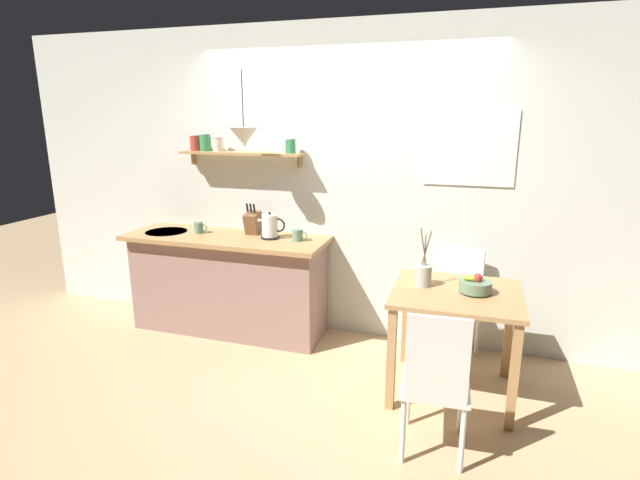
{
  "coord_description": "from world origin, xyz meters",
  "views": [
    {
      "loc": [
        1.09,
        -3.47,
        1.96
      ],
      "look_at": [
        -0.1,
        0.25,
        0.95
      ],
      "focal_mm": 27.54,
      "sensor_mm": 36.0,
      "label": 1
    }
  ],
  "objects_px": {
    "dining_table": "(456,309)",
    "pendant_lamp": "(244,136)",
    "dining_chair_near": "(436,379)",
    "coffee_mug_by_sink": "(199,228)",
    "electric_kettle": "(270,227)",
    "knife_block": "(253,222)",
    "fruit_bowl": "(475,285)",
    "dining_chair_far": "(456,299)",
    "coffee_mug_spare": "(298,235)",
    "twig_vase": "(423,275)"
  },
  "relations": [
    {
      "from": "knife_block",
      "to": "coffee_mug_by_sink",
      "type": "xyz_separation_m",
      "value": [
        -0.48,
        -0.12,
        -0.06
      ]
    },
    {
      "from": "dining_chair_near",
      "to": "coffee_mug_spare",
      "type": "bearing_deg",
      "value": 136.21
    },
    {
      "from": "dining_chair_near",
      "to": "pendant_lamp",
      "type": "bearing_deg",
      "value": 147.2
    },
    {
      "from": "dining_table",
      "to": "knife_block",
      "type": "bearing_deg",
      "value": 162.32
    },
    {
      "from": "dining_chair_far",
      "to": "pendant_lamp",
      "type": "xyz_separation_m",
      "value": [
        -1.72,
        -0.23,
        1.28
      ]
    },
    {
      "from": "fruit_bowl",
      "to": "coffee_mug_spare",
      "type": "bearing_deg",
      "value": 162.4
    },
    {
      "from": "dining_table",
      "to": "coffee_mug_by_sink",
      "type": "xyz_separation_m",
      "value": [
        -2.29,
        0.46,
        0.32
      ]
    },
    {
      "from": "dining_chair_far",
      "to": "pendant_lamp",
      "type": "distance_m",
      "value": 2.16
    },
    {
      "from": "twig_vase",
      "to": "electric_kettle",
      "type": "relative_size",
      "value": 1.69
    },
    {
      "from": "fruit_bowl",
      "to": "twig_vase",
      "type": "bearing_deg",
      "value": 173.78
    },
    {
      "from": "twig_vase",
      "to": "coffee_mug_by_sink",
      "type": "distance_m",
      "value": 2.1
    },
    {
      "from": "dining_chair_near",
      "to": "knife_block",
      "type": "xyz_separation_m",
      "value": [
        -1.75,
        1.33,
        0.51
      ]
    },
    {
      "from": "dining_chair_near",
      "to": "coffee_mug_by_sink",
      "type": "bearing_deg",
      "value": 151.37
    },
    {
      "from": "coffee_mug_by_sink",
      "to": "electric_kettle",
      "type": "bearing_deg",
      "value": 1.79
    },
    {
      "from": "dining_chair_far",
      "to": "twig_vase",
      "type": "relative_size",
      "value": 2.18
    },
    {
      "from": "coffee_mug_spare",
      "to": "pendant_lamp",
      "type": "distance_m",
      "value": 0.93
    },
    {
      "from": "electric_kettle",
      "to": "knife_block",
      "type": "bearing_deg",
      "value": 155.23
    },
    {
      "from": "dining_chair_far",
      "to": "coffee_mug_by_sink",
      "type": "xyz_separation_m",
      "value": [
        -2.27,
        -0.1,
        0.46
      ]
    },
    {
      "from": "electric_kettle",
      "to": "dining_chair_near",
      "type": "bearing_deg",
      "value": -38.84
    },
    {
      "from": "dining_chair_far",
      "to": "electric_kettle",
      "type": "bearing_deg",
      "value": -177.2
    },
    {
      "from": "dining_table",
      "to": "electric_kettle",
      "type": "distance_m",
      "value": 1.71
    },
    {
      "from": "electric_kettle",
      "to": "pendant_lamp",
      "type": "height_order",
      "value": "pendant_lamp"
    },
    {
      "from": "twig_vase",
      "to": "electric_kettle",
      "type": "xyz_separation_m",
      "value": [
        -1.36,
        0.44,
        0.16
      ]
    },
    {
      "from": "electric_kettle",
      "to": "coffee_mug_by_sink",
      "type": "relative_size",
      "value": 1.99
    },
    {
      "from": "coffee_mug_spare",
      "to": "knife_block",
      "type": "bearing_deg",
      "value": 167.05
    },
    {
      "from": "electric_kettle",
      "to": "coffee_mug_spare",
      "type": "distance_m",
      "value": 0.26
    },
    {
      "from": "dining_chair_near",
      "to": "coffee_mug_by_sink",
      "type": "height_order",
      "value": "coffee_mug_by_sink"
    },
    {
      "from": "dining_chair_far",
      "to": "electric_kettle",
      "type": "xyz_separation_m",
      "value": [
        -1.58,
        -0.08,
        0.51
      ]
    },
    {
      "from": "twig_vase",
      "to": "coffee_mug_by_sink",
      "type": "bearing_deg",
      "value": 168.62
    },
    {
      "from": "dining_chair_near",
      "to": "coffee_mug_by_sink",
      "type": "distance_m",
      "value": 2.58
    },
    {
      "from": "twig_vase",
      "to": "knife_block",
      "type": "bearing_deg",
      "value": 161.31
    },
    {
      "from": "dining_chair_near",
      "to": "knife_block",
      "type": "distance_m",
      "value": 2.26
    },
    {
      "from": "dining_chair_far",
      "to": "knife_block",
      "type": "xyz_separation_m",
      "value": [
        -1.79,
        0.02,
        0.51
      ]
    },
    {
      "from": "knife_block",
      "to": "dining_chair_near",
      "type": "bearing_deg",
      "value": -37.39
    },
    {
      "from": "dining_table",
      "to": "coffee_mug_by_sink",
      "type": "bearing_deg",
      "value": 168.67
    },
    {
      "from": "dining_table",
      "to": "pendant_lamp",
      "type": "bearing_deg",
      "value": 169.43
    },
    {
      "from": "fruit_bowl",
      "to": "pendant_lamp",
      "type": "height_order",
      "value": "pendant_lamp"
    },
    {
      "from": "dining_chair_near",
      "to": "electric_kettle",
      "type": "height_order",
      "value": "electric_kettle"
    },
    {
      "from": "pendant_lamp",
      "to": "coffee_mug_spare",
      "type": "bearing_deg",
      "value": 19.85
    },
    {
      "from": "twig_vase",
      "to": "pendant_lamp",
      "type": "relative_size",
      "value": 0.71
    },
    {
      "from": "coffee_mug_spare",
      "to": "pendant_lamp",
      "type": "height_order",
      "value": "pendant_lamp"
    },
    {
      "from": "knife_block",
      "to": "twig_vase",
      "type": "bearing_deg",
      "value": -18.69
    },
    {
      "from": "twig_vase",
      "to": "electric_kettle",
      "type": "bearing_deg",
      "value": 162.29
    },
    {
      "from": "coffee_mug_spare",
      "to": "pendant_lamp",
      "type": "relative_size",
      "value": 0.23
    },
    {
      "from": "knife_block",
      "to": "coffee_mug_by_sink",
      "type": "bearing_deg",
      "value": -166.26
    },
    {
      "from": "twig_vase",
      "to": "electric_kettle",
      "type": "height_order",
      "value": "twig_vase"
    },
    {
      "from": "dining_chair_near",
      "to": "pendant_lamp",
      "type": "relative_size",
      "value": 1.58
    },
    {
      "from": "dining_chair_far",
      "to": "knife_block",
      "type": "relative_size",
      "value": 3.19
    },
    {
      "from": "dining_chair_far",
      "to": "coffee_mug_spare",
      "type": "distance_m",
      "value": 1.4
    },
    {
      "from": "electric_kettle",
      "to": "fruit_bowl",
      "type": "bearing_deg",
      "value": -15.43
    }
  ]
}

